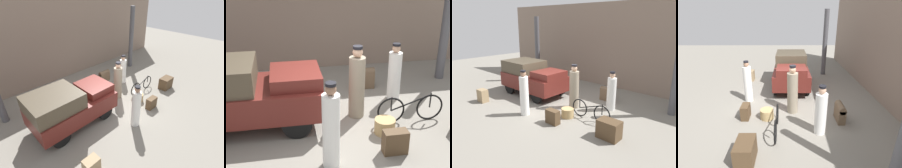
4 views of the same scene
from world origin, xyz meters
The scene contains 13 objects.
ground_plane centered at (0.00, 0.00, 0.00)m, with size 30.00×30.00×0.00m, color gray.
station_building_facade centered at (0.00, 4.08, 2.25)m, with size 16.00×0.15×4.50m.
canopy_pillar_left centered at (-3.88, 2.29, 1.89)m, with size 0.28×0.28×3.78m.
truck centered at (-1.98, 0.27, 0.89)m, with size 3.28×1.66×1.63m.
bicycle centered at (1.91, -0.24, 0.35)m, with size 1.68×0.04×0.73m.
wicker_basket centered at (1.14, -0.63, 0.18)m, with size 0.48×0.48×0.35m.
conductor_in_dark_uniform centered at (1.96, 1.12, 0.73)m, with size 0.36×0.36×1.60m.
porter_lifting_near_truck centered at (-0.25, -1.56, 0.82)m, with size 0.34×0.34×1.76m.
porter_carrying_trunk centered at (0.69, 0.29, 0.85)m, with size 0.39×0.39×1.84m.
trunk_barrel_dark centered at (1.30, 1.93, 0.35)m, with size 0.66×0.25×0.65m.
trunk_large_brown centered at (-2.79, -1.97, 0.29)m, with size 0.47×0.33×0.57m.
suitcase_black_upright centered at (1.11, -1.39, 0.26)m, with size 0.51×0.27×0.51m.
suitcase_tan_flat centered at (3.12, -0.94, 0.30)m, with size 0.70×0.46×0.60m.
Camera 4 is at (6.55, 0.15, 3.48)m, focal length 28.00 mm.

